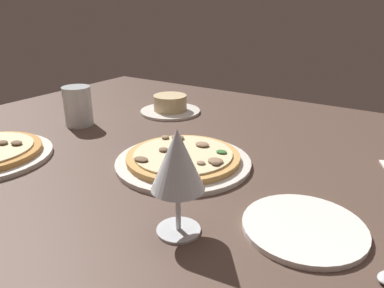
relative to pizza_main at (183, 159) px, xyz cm
name	(u,v)px	position (x,y,z in cm)	size (l,w,h in cm)	color
dining_table	(200,158)	(-1.23, 8.51, -3.18)	(150.00, 110.00, 4.00)	brown
pizza_main	(183,159)	(0.00, 0.00, 0.00)	(28.07, 28.07, 3.35)	silver
ramekin_on_saucer	(170,106)	(-24.55, 28.70, 0.94)	(18.10, 18.10, 5.39)	silver
wine_glass_near	(177,164)	(12.72, -19.75, 9.82)	(7.67, 7.67, 16.01)	silver
water_glass	(78,108)	(-38.30, 5.64, 3.54)	(7.45, 7.45, 10.62)	silver
side_plate	(304,227)	(28.07, -9.30, -0.73)	(18.19, 18.19, 0.90)	white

